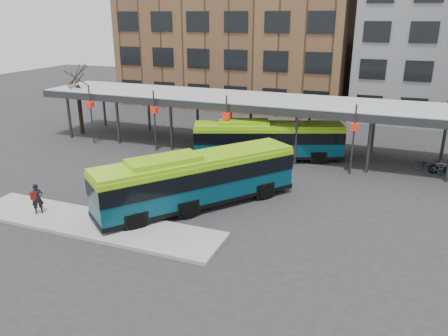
# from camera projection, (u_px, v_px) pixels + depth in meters

# --- Properties ---
(ground) EXTENTS (120.00, 120.00, 0.00)m
(ground) POSITION_uv_depth(u_px,v_px,m) (214.00, 218.00, 23.21)
(ground) COLOR #28282B
(ground) RESTS_ON ground
(boarding_island) EXTENTS (14.00, 3.00, 0.18)m
(boarding_island) POSITION_uv_depth(u_px,v_px,m) (93.00, 224.00, 22.43)
(boarding_island) COLOR gray
(boarding_island) RESTS_ON ground
(canopy) EXTENTS (40.00, 6.53, 4.80)m
(canopy) POSITION_uv_depth(u_px,v_px,m) (277.00, 103.00, 33.26)
(canopy) COLOR #999B9E
(canopy) RESTS_ON ground
(tree) EXTENTS (1.64, 1.64, 5.60)m
(tree) POSITION_uv_depth(u_px,v_px,m) (80.00, 107.00, 39.14)
(tree) COLOR black
(tree) RESTS_ON ground
(building_brick) EXTENTS (26.00, 14.00, 22.00)m
(building_brick) POSITION_uv_depth(u_px,v_px,m) (239.00, 8.00, 51.15)
(building_brick) COLOR brown
(building_brick) RESTS_ON ground
(bus_front) EXTENTS (9.04, 10.67, 3.20)m
(bus_front) POSITION_uv_depth(u_px,v_px,m) (196.00, 179.00, 24.17)
(bus_front) COLOR #06374A
(bus_front) RESTS_ON ground
(bus_rear) EXTENTS (10.96, 6.10, 3.00)m
(bus_rear) POSITION_uv_depth(u_px,v_px,m) (267.00, 139.00, 32.24)
(bus_rear) COLOR #06374A
(bus_rear) RESTS_ON ground
(pedestrian) EXTENTS (0.71, 0.71, 1.66)m
(pedestrian) POSITION_uv_depth(u_px,v_px,m) (37.00, 199.00, 23.13)
(pedestrian) COLOR black
(pedestrian) RESTS_ON boarding_island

